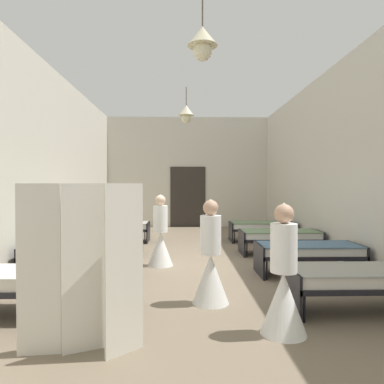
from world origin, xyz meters
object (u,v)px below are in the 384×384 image
(bed_left_row_2, at_px, (101,237))
(privacy_screen, at_px, (82,269))
(nurse_far_aisle, at_px, (284,287))
(bed_right_row_2, at_px, (280,236))
(bed_left_row_0, at_px, (32,281))
(bed_right_row_0, at_px, (360,278))
(nurse_near_aisle, at_px, (160,240))
(nurse_mid_aisle, at_px, (211,266))
(bed_right_row_1, at_px, (308,251))
(bed_right_row_3, at_px, (262,227))
(bed_left_row_1, at_px, (77,252))
(bed_left_row_3, at_px, (117,227))

(bed_left_row_2, bearing_deg, privacy_screen, -78.94)
(nurse_far_aisle, bearing_deg, bed_right_row_2, 86.30)
(bed_left_row_0, distance_m, bed_right_row_0, 4.31)
(nurse_near_aisle, bearing_deg, nurse_mid_aisle, -37.10)
(bed_left_row_2, height_order, nurse_far_aisle, nurse_far_aisle)
(bed_left_row_0, xyz_separation_m, nurse_mid_aisle, (2.35, 0.37, 0.09))
(bed_right_row_1, xyz_separation_m, bed_right_row_3, (0.00, 3.80, 0.00))
(bed_left_row_1, bearing_deg, nurse_far_aisle, -39.68)
(nurse_near_aisle, height_order, nurse_mid_aisle, same)
(bed_left_row_0, distance_m, bed_left_row_1, 1.90)
(bed_right_row_2, relative_size, bed_right_row_3, 1.00)
(bed_left_row_2, bearing_deg, bed_left_row_3, 90.00)
(bed_left_row_1, xyz_separation_m, bed_right_row_1, (4.31, 0.00, 0.00))
(nurse_near_aisle, bearing_deg, bed_right_row_3, 79.42)
(bed_right_row_1, xyz_separation_m, bed_right_row_2, (0.00, 1.90, 0.00))
(bed_left_row_0, relative_size, bed_left_row_2, 1.00)
(bed_right_row_2, distance_m, nurse_far_aisle, 4.63)
(bed_left_row_0, xyz_separation_m, bed_left_row_3, (0.00, 5.70, 0.00))
(bed_left_row_0, xyz_separation_m, nurse_near_aisle, (1.48, 2.68, 0.09))
(privacy_screen, bearing_deg, bed_right_row_1, 18.71)
(nurse_near_aisle, bearing_deg, bed_left_row_3, 148.64)
(bed_right_row_2, distance_m, privacy_screen, 5.92)
(bed_left_row_1, distance_m, bed_left_row_2, 1.90)
(bed_left_row_0, bearing_deg, nurse_far_aisle, -12.11)
(bed_left_row_1, distance_m, bed_right_row_3, 5.74)
(bed_left_row_1, xyz_separation_m, nurse_near_aisle, (1.48, 0.78, 0.09))
(bed_right_row_3, relative_size, privacy_screen, 1.12)
(bed_left_row_0, relative_size, bed_right_row_1, 1.00)
(bed_right_row_2, height_order, bed_right_row_3, same)
(bed_right_row_0, bearing_deg, bed_right_row_1, 90.00)
(nurse_near_aisle, relative_size, nurse_far_aisle, 1.00)
(bed_left_row_2, xyz_separation_m, nurse_far_aisle, (3.09, -4.46, 0.09))
(bed_left_row_2, bearing_deg, nurse_near_aisle, -37.06)
(bed_left_row_1, bearing_deg, privacy_screen, -72.20)
(bed_right_row_3, xyz_separation_m, nurse_near_aisle, (-2.82, -3.02, 0.09))
(bed_right_row_0, bearing_deg, nurse_near_aisle, 136.49)
(bed_left_row_2, height_order, nurse_mid_aisle, nurse_mid_aisle)
(nurse_far_aisle, bearing_deg, bed_right_row_1, 76.15)
(bed_left_row_0, distance_m, bed_right_row_2, 5.74)
(bed_left_row_1, bearing_deg, bed_left_row_3, 90.00)
(nurse_mid_aisle, distance_m, nurse_far_aisle, 1.27)
(nurse_near_aisle, relative_size, nurse_mid_aisle, 1.00)
(bed_left_row_1, bearing_deg, nurse_near_aisle, 27.67)
(nurse_mid_aisle, bearing_deg, bed_right_row_3, 82.58)
(bed_left_row_3, bearing_deg, bed_left_row_1, -90.00)
(bed_left_row_1, relative_size, privacy_screen, 1.12)
(bed_left_row_1, height_order, nurse_far_aisle, nurse_far_aisle)
(bed_left_row_0, relative_size, bed_left_row_3, 1.00)
(bed_left_row_0, xyz_separation_m, bed_right_row_3, (4.31, 5.70, 0.00))
(bed_left_row_1, xyz_separation_m, privacy_screen, (0.95, -2.96, 0.41))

